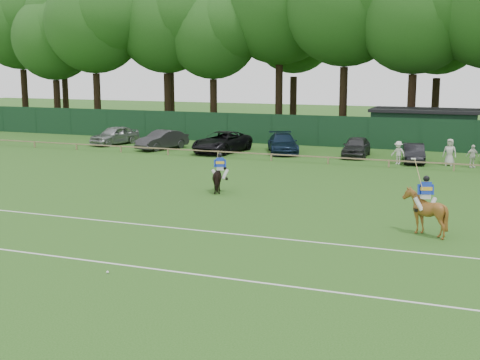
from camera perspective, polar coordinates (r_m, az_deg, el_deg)
The scene contains 20 objects.
ground at distance 26.79m, azimuth -3.33°, elevation -3.94°, with size 160.00×160.00×0.00m, color #1E4C14.
horse_dark at distance 33.27m, azimuth -1.78°, elevation 0.16°, with size 0.79×1.74×1.47m, color black.
horse_chestnut at distance 25.95m, azimuth 16.09°, elevation -2.74°, with size 1.47×1.65×1.82m, color brown.
sedan_silver at distance 54.31m, azimuth -11.08°, elevation 3.93°, with size 1.81×4.51×1.54m, color #98999D.
sedan_grey at distance 50.62m, azimuth -6.94°, elevation 3.56°, with size 1.56×4.48×1.48m, color #2A2A2D.
suv_black at distance 48.48m, azimuth -1.63°, elevation 3.39°, with size 2.59×5.63×1.56m, color black.
sedan_navy at distance 48.19m, azimuth 3.83°, elevation 3.26°, with size 2.03×4.99×1.45m, color #112036.
hatch_grey at distance 46.88m, azimuth 10.29°, elevation 2.93°, with size 1.72×4.27×1.46m, color #2E2E31.
estate_black at distance 44.99m, azimuth 15.18°, elevation 2.32°, with size 1.35×3.86×1.27m, color black.
spectator_left at distance 43.98m, azimuth 13.90°, elevation 2.37°, with size 0.99×0.57×1.53m, color silver.
spectator_mid at distance 43.85m, azimuth 19.95°, elevation 2.01°, with size 0.87×0.36×1.49m, color silver.
spectator_right at distance 44.21m, azimuth 18.14°, elevation 2.36°, with size 0.87×0.56×1.77m, color beige.
rider_dark at distance 33.15m, azimuth -1.79°, elevation 1.32°, with size 0.90×0.58×1.41m.
rider_chestnut at distance 25.77m, azimuth 16.18°, elevation -1.02°, with size 0.98×0.54×2.05m.
polo_ball at distance 21.02m, azimuth -11.69°, elevation -8.02°, with size 0.09×0.09×0.09m, color silver.
pitch_lines at distance 23.76m, azimuth -6.85°, elevation -5.84°, with size 60.00×5.10×0.01m.
pitch_rail at distance 43.43m, azimuth 6.57°, elevation 2.08°, with size 62.10×0.10×0.50m.
perimeter_fence at distance 52.03m, azimuth 9.12°, elevation 4.25°, with size 92.08×0.08×2.50m.
utility_shed at distance 54.06m, azimuth 16.05°, elevation 4.51°, with size 8.40×4.40×3.04m.
tree_row at distance 59.63m, azimuth 12.60°, elevation 3.68°, with size 96.00×12.00×21.00m, color #26561C, non-canonical shape.
Camera 1 is at (10.83, -23.61, 6.55)m, focal length 48.00 mm.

